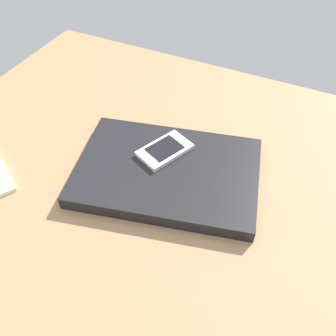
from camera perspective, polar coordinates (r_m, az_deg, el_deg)
name	(u,v)px	position (r cm, az deg, el deg)	size (l,w,h in cm)	color
desk_surface	(209,197)	(68.62, 6.27, -4.39)	(120.00, 80.00, 3.00)	#9E7751
laptop_closed	(168,171)	(68.71, 0.00, -0.42)	(32.77, 22.26, 2.52)	black
cell_phone_on_laptop	(165,150)	(70.10, -0.50, 2.76)	(9.34, 11.35, 1.00)	silver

